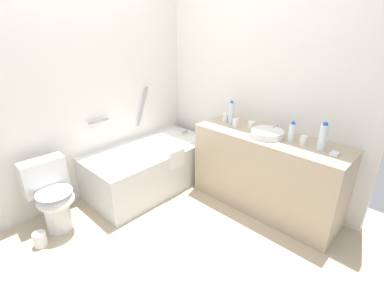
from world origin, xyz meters
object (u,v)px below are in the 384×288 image
Objects in this scene: sink_faucet at (277,129)px; drinking_glass_3 at (226,118)px; water_bottle_1 at (292,133)px; soap_dish at (335,154)px; bathtub at (151,165)px; drinking_glass_2 at (236,123)px; water_bottle_2 at (231,113)px; drinking_glass_1 at (251,125)px; sink_basin at (267,133)px; toilet_paper_roll at (40,239)px; toilet at (52,195)px; drinking_glass_0 at (303,140)px; water_bottle_0 at (323,137)px.

drinking_glass_3 is (-0.11, 0.57, 0.02)m from sink_faucet.
soap_dish is (-0.02, -0.40, -0.08)m from water_bottle_1.
bathtub is 7.59× the size of water_bottle_1.
water_bottle_2 is at bearing 60.24° from drinking_glass_2.
drinking_glass_1 is at bearing 112.70° from sink_faucet.
sink_basin is 0.63m from soap_dish.
drinking_glass_2 is (-0.07, 0.15, 0.01)m from drinking_glass_1.
soap_dish is (0.02, -0.63, -0.02)m from sink_basin.
water_bottle_1 is at bearing -35.03° from toilet_paper_roll.
toilet is 1.99m from water_bottle_2.
drinking_glass_3 is (0.04, 0.92, 0.01)m from drinking_glass_0.
sink_faucet is at bearing 73.10° from water_bottle_0.
sink_basin is at bearing -65.79° from bathtub.
sink_basin is 0.58m from drinking_glass_3.
sink_basin is (1.66, -1.26, 0.50)m from toilet.
toilet is at bearing 142.88° from sink_basin.
water_bottle_1 is (-0.16, -0.23, 0.06)m from sink_faucet.
drinking_glass_3 is 1.07× the size of soap_dish.
water_bottle_1 is (-0.00, 0.28, -0.03)m from water_bottle_0.
drinking_glass_0 is at bearing -83.97° from water_bottle_1.
water_bottle_1 is 0.77× the size of water_bottle_2.
sink_faucet is at bearing 55.73° from water_bottle_1.
drinking_glass_0 is (-0.14, -0.34, 0.01)m from sink_faucet.
drinking_glass_0 is at bearing -92.31° from water_bottle_2.
bathtub is at bearing 134.83° from drinking_glass_3.
drinking_glass_2 is 0.66× the size of toilet_paper_roll.
water_bottle_1 is at bearing 90.54° from water_bottle_0.
drinking_glass_2 is 1.02m from soap_dish.
water_bottle_0 is 1.01m from water_bottle_2.
sink_faucet is at bearing 0.00° from sink_basin.
water_bottle_1 is (0.57, -1.43, 0.64)m from bathtub.
water_bottle_0 is (1.70, -1.76, 0.58)m from toilet.
water_bottle_0 is 2.65× the size of drinking_glass_3.
soap_dish is at bearing -98.78° from water_bottle_0.
bathtub is at bearing 121.29° from sink_faucet.
drinking_glass_3 is 2.19m from toilet_paper_roll.
water_bottle_0 is 3.38× the size of drinking_glass_1.
bathtub reaches higher than drinking_glass_2.
bathtub is at bearing 3.62° from toilet_paper_roll.
water_bottle_2 is at bearing 102.48° from sink_faucet.
drinking_glass_3 reaches higher than sink_faucet.
bathtub reaches higher than sink_basin.
drinking_glass_2 is 1.02× the size of soap_dish.
bathtub reaches higher than drinking_glass_3.
drinking_glass_0 is 0.62× the size of toilet_paper_roll.
soap_dish is at bearing 44.90° from toilet.
water_bottle_1 is at bearing -93.44° from drinking_glass_3.
toilet_paper_roll is at bearing 164.64° from drinking_glass_3.
drinking_glass_3 is at bearing 87.72° from drinking_glass_0.
water_bottle_1 is 0.12m from drinking_glass_0.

